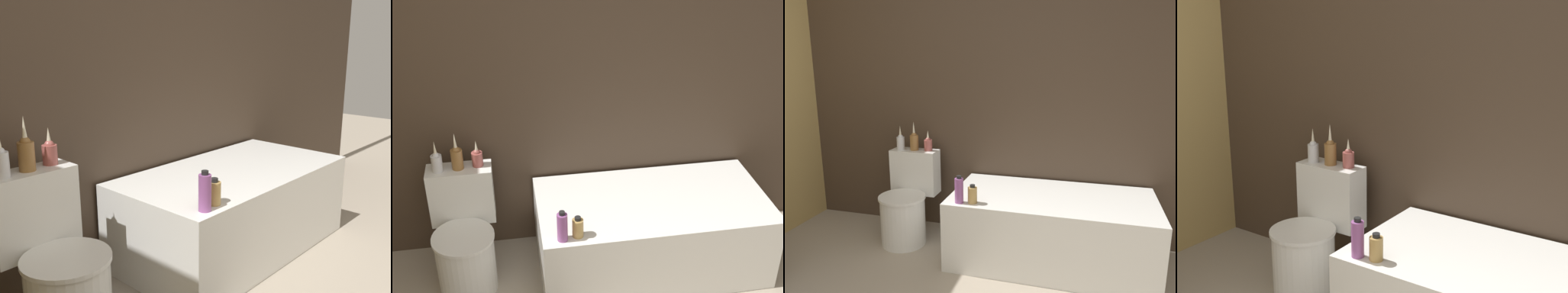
% 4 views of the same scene
% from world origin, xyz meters
% --- Properties ---
extents(wall_back_tiled, '(6.40, 0.06, 2.60)m').
position_xyz_m(wall_back_tiled, '(0.00, 2.26, 1.30)').
color(wall_back_tiled, '#423326').
rests_on(wall_back_tiled, ground_plane).
extents(bathtub, '(1.50, 0.77, 0.53)m').
position_xyz_m(bathtub, '(0.79, 1.82, 0.27)').
color(bathtub, white).
rests_on(bathtub, ground).
extents(toilet, '(0.41, 0.55, 0.75)m').
position_xyz_m(toilet, '(-0.43, 1.86, 0.32)').
color(toilet, white).
rests_on(toilet, ground).
extents(vase_gold, '(0.07, 0.07, 0.21)m').
position_xyz_m(vase_gold, '(-0.55, 2.03, 0.82)').
color(vase_gold, silver).
rests_on(vase_gold, toilet).
extents(vase_silver, '(0.07, 0.07, 0.25)m').
position_xyz_m(vase_silver, '(-0.43, 2.04, 0.83)').
color(vase_silver, olive).
rests_on(vase_silver, toilet).
extents(vase_bronze, '(0.07, 0.07, 0.18)m').
position_xyz_m(vase_bronze, '(-0.30, 2.06, 0.81)').
color(vase_bronze, '#994C47').
rests_on(vase_bronze, toilet).
extents(shampoo_bottle_tall, '(0.06, 0.06, 0.20)m').
position_xyz_m(shampoo_bottle_tall, '(0.16, 1.51, 0.62)').
color(shampoo_bottle_tall, '#8C4C8C').
rests_on(shampoo_bottle_tall, bathtub).
extents(shampoo_bottle_short, '(0.07, 0.07, 0.14)m').
position_xyz_m(shampoo_bottle_short, '(0.26, 1.53, 0.59)').
color(shampoo_bottle_short, tan).
rests_on(shampoo_bottle_short, bathtub).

